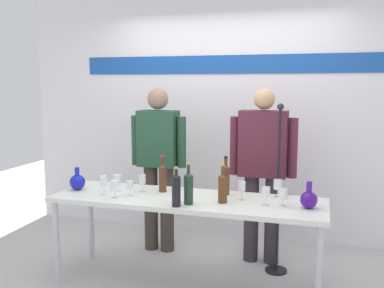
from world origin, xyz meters
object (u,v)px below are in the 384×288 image
Objects in this scene: decanter_blue_left at (77,182)px; wine_bottle_1 at (177,189)px; wine_glass_right_3 at (242,187)px; wine_bottle_0 at (223,187)px; wine_bottle_4 at (188,187)px; display_table at (187,205)px; wine_glass_left_0 at (117,179)px; wine_bottle_2 at (163,177)px; wine_glass_left_3 at (142,180)px; wine_glass_left_1 at (130,185)px; wine_glass_right_2 at (278,185)px; presenter_right at (263,164)px; wine_glass_left_2 at (114,186)px; microphone_stand at (277,217)px; presenter_left at (159,159)px; wine_glass_right_0 at (266,192)px; wine_bottle_3 at (226,178)px; wine_glass_left_4 at (104,181)px; wine_glass_right_1 at (283,194)px; decanter_blue_right at (309,199)px.

wine_bottle_1 is at bearing -13.55° from decanter_blue_left.
decanter_blue_left is at bearing -176.97° from wine_glass_right_3.
wine_bottle_4 reaches higher than wine_bottle_0.
display_table is 0.68m from wine_glass_left_0.
wine_bottle_2 reaches higher than display_table.
wine_glass_left_3 is (0.23, 0.03, 0.00)m from wine_glass_left_0.
wine_glass_left_1 is 0.94m from wine_glass_right_3.
wine_glass_right_2 is (0.65, 0.42, -0.03)m from wine_bottle_4.
presenter_right reaches higher than display_table.
wine_glass_left_2 is 0.10× the size of microphone_stand.
display_table is at bearing -53.53° from presenter_left.
wine_glass_right_0 is (0.92, -0.17, -0.03)m from wine_bottle_2.
wine_bottle_3 is at bearing 10.36° from wine_glass_left_3.
presenter_left is (-0.53, 0.71, 0.24)m from display_table.
wine_bottle_4 is (0.60, -0.89, -0.04)m from presenter_left.
display_table is at bearing 169.64° from wine_bottle_0.
microphone_stand reaches higher than wine_glass_right_3.
wine_glass_left_4 is at bearing -17.15° from decanter_blue_left.
wine_glass_left_4 is 1.17m from wine_glass_right_3.
wine_bottle_4 is 0.45m from wine_glass_right_3.
wine_glass_right_3 is at bearing 167.68° from wine_glass_right_1.
presenter_left is at bearing 123.92° from wine_bottle_4.
decanter_blue_right is 1.32× the size of wine_glass_left_3.
wine_bottle_2 is at bearing 161.64° from wine_bottle_0.
decanter_blue_right reaches higher than wine_glass_right_3.
wine_glass_right_3 is (0.45, 0.32, -0.02)m from wine_bottle_1.
wine_bottle_4 reaches higher than wine_glass_left_3.
wine_glass_left_0 is at bearing 174.22° from wine_bottle_0.
wine_bottle_4 is 2.56× the size of wine_glass_left_1.
wine_glass_left_3 is (0.05, 0.15, 0.02)m from wine_glass_left_1.
wine_bottle_1 is at bearing -160.52° from wine_glass_right_0.
wine_glass_right_1 is at bearing 0.15° from decanter_blue_left.
wine_glass_right_0 is at bearing 2.17° from wine_glass_left_1.
presenter_left is at bearing 56.25° from decanter_blue_left.
wine_glass_right_2 is 0.96× the size of wine_glass_right_3.
wine_bottle_0 reaches higher than decanter_blue_left.
wine_glass_left_1 is at bearing 45.46° from wine_glass_left_2.
presenter_left is 0.89m from wine_glass_left_2.
wine_glass_left_2 reaches higher than wine_glass_left_1.
wine_bottle_0 is at bearing 1.46° from wine_glass_left_1.
wine_glass_left_3 is at bearing 176.00° from wine_glass_right_1.
wine_bottle_0 is 0.94× the size of wine_bottle_3.
display_table is at bearing -9.22° from wine_glass_left_3.
presenter_right reaches higher than wine_glass_left_2.
wine_bottle_4 is (-0.21, -0.38, -0.01)m from wine_bottle_3.
decanter_blue_right is 0.64× the size of wine_bottle_2.
wine_bottle_2 reaches higher than wine_glass_left_3.
wine_bottle_2 is at bearing 21.76° from wine_glass_left_3.
wine_glass_right_0 is at bearing -10.49° from wine_bottle_2.
microphone_stand reaches higher than wine_bottle_3.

